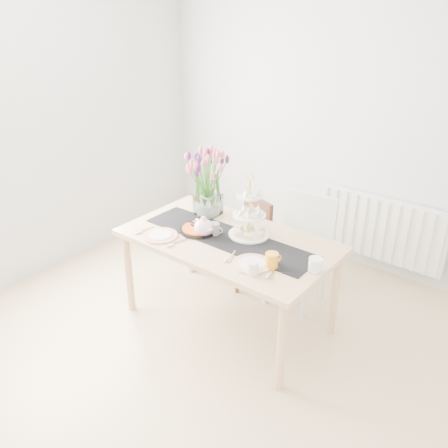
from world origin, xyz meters
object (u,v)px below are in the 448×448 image
Objects in this scene: teapot at (204,227)px; mug_orange at (272,260)px; cake_stand at (249,221)px; mug_grey at (214,229)px; plate_right at (252,264)px; radiator at (380,229)px; dining_table at (228,247)px; tulip_vase at (208,174)px; plate_left at (160,236)px; cream_jug at (315,265)px; mug_white at (253,268)px; tart_tin at (199,230)px; chair_brown at (249,234)px; chair_white at (302,241)px.

teapot is 2.18× the size of mug_orange.
mug_grey is (-0.22, -0.15, -0.08)m from cake_stand.
cake_stand is 1.69× the size of plate_right.
radiator is 0.75× the size of dining_table.
tulip_vase is at bearing 128.39° from mug_grey.
plate_left is at bearing 120.45° from mug_orange.
radiator is 1.73m from plate_right.
mug_orange is at bearing -152.41° from cream_jug.
mug_white is 0.87× the size of mug_orange.
plate_left is at bearing -92.93° from tulip_vase.
teapot is at bearing 166.89° from plate_right.
mug_grey is at bearing -42.72° from tulip_vase.
mug_white is 0.34× the size of plate_right.
teapot is 2.39× the size of mug_grey.
plate_right is at bearing -30.33° from tulip_vase.
mug_grey is at bearing 13.50° from tart_tin.
radiator is 1.79m from teapot.
plate_right is at bearing -154.09° from cream_jug.
tart_tin is at bearing 173.45° from teapot.
chair_brown is 0.80m from tulip_vase.
plate_left is (-1.15, -0.28, -0.04)m from cream_jug.
mug_white reaches higher than radiator.
tart_tin is 0.74m from mug_orange.
teapot is 0.33m from plate_left.
mug_white is (0.68, -0.25, 0.03)m from tart_tin.
mug_white is at bearing -51.89° from cake_stand.
mug_orange is at bearing -28.86° from chair_brown.
tulip_vase is 2.26× the size of tart_tin.
cake_stand is 4.28× the size of mug_orange.
cake_stand is 0.35m from teapot.
cake_stand is 0.40m from tart_tin.
cream_jug is (1.01, -0.67, 0.36)m from chair_brown.
plate_right is (0.09, -0.86, 0.21)m from chair_white.
tulip_vase is 6.18× the size of mug_orange.
cream_jug is at bearing -15.55° from chair_brown.
chair_brown is 1.12m from plate_right.
dining_table is at bearing 132.25° from mug_white.
plate_left is (-0.25, -0.21, -0.07)m from teapot.
cream_jug is at bearing -12.32° from tulip_vase.
mug_grey is (0.16, -0.68, 0.36)m from chair_brown.
dining_table is 3.53× the size of cake_stand.
mug_grey reaches higher than tart_tin.
cream_jug is at bearing -8.34° from mug_grey.
plate_right reaches higher than dining_table.
chair_white reaches higher than radiator.
chair_brown is at bearing 81.37° from plate_left.
plate_right is at bearing -29.80° from dining_table.
radiator is 2.65× the size of cake_stand.
tart_tin is at bearing -153.01° from cake_stand.
mug_grey reaches higher than radiator.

